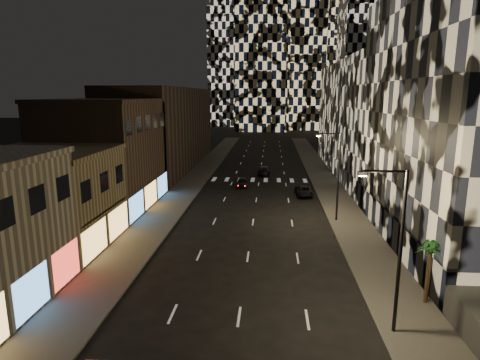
% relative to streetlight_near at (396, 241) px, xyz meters
% --- Properties ---
extents(sidewalk_left, '(4.00, 120.00, 0.15)m').
position_rel_streetlight_near_xyz_m(sidewalk_left, '(-18.35, 40.00, -5.28)').
color(sidewalk_left, '#47443F').
rests_on(sidewalk_left, ground).
extents(sidewalk_right, '(4.00, 120.00, 0.15)m').
position_rel_streetlight_near_xyz_m(sidewalk_right, '(1.65, 40.00, -5.28)').
color(sidewalk_right, '#47443F').
rests_on(sidewalk_right, ground).
extents(curb_left, '(0.20, 120.00, 0.15)m').
position_rel_streetlight_near_xyz_m(curb_left, '(-16.25, 40.00, -5.28)').
color(curb_left, '#4C4C47').
rests_on(curb_left, ground).
extents(curb_right, '(0.20, 120.00, 0.15)m').
position_rel_streetlight_near_xyz_m(curb_right, '(-0.45, 40.00, -5.28)').
color(curb_right, '#4C4C47').
rests_on(curb_right, ground).
extents(retail_tan, '(10.00, 10.00, 8.00)m').
position_rel_streetlight_near_xyz_m(retail_tan, '(-25.35, 11.00, -1.35)').
color(retail_tan, '#877651').
rests_on(retail_tan, ground).
extents(retail_brown, '(10.00, 15.00, 12.00)m').
position_rel_streetlight_near_xyz_m(retail_brown, '(-25.35, 23.50, 0.65)').
color(retail_brown, '#453327').
rests_on(retail_brown, ground).
extents(retail_filler_left, '(10.00, 40.00, 14.00)m').
position_rel_streetlight_near_xyz_m(retail_filler_left, '(-25.35, 50.00, 1.65)').
color(retail_filler_left, '#453327').
rests_on(retail_filler_left, ground).
extents(midrise_base, '(0.60, 25.00, 3.00)m').
position_rel_streetlight_near_xyz_m(midrise_base, '(3.95, 14.50, -3.85)').
color(midrise_base, '#383838').
rests_on(midrise_base, ground).
extents(midrise_filler_right, '(16.00, 40.00, 18.00)m').
position_rel_streetlight_near_xyz_m(midrise_filler_right, '(11.65, 47.00, 3.65)').
color(midrise_filler_right, '#232326').
rests_on(midrise_filler_right, ground).
extents(streetlight_near, '(2.55, 0.25, 9.00)m').
position_rel_streetlight_near_xyz_m(streetlight_near, '(0.00, 0.00, 0.00)').
color(streetlight_near, black).
rests_on(streetlight_near, sidewalk_right).
extents(streetlight_far, '(2.55, 0.25, 9.00)m').
position_rel_streetlight_near_xyz_m(streetlight_far, '(0.00, 20.00, 0.00)').
color(streetlight_far, black).
rests_on(streetlight_far, sidewalk_right).
extents(car_dark_midlane, '(1.74, 3.89, 1.30)m').
position_rel_streetlight_near_xyz_m(car_dark_midlane, '(-10.58, 35.10, -4.70)').
color(car_dark_midlane, black).
rests_on(car_dark_midlane, ground).
extents(car_dark_oncoming, '(2.06, 4.82, 1.39)m').
position_rel_streetlight_near_xyz_m(car_dark_oncoming, '(-7.74, 44.51, -4.66)').
color(car_dark_oncoming, black).
rests_on(car_dark_oncoming, ground).
extents(car_dark_rightlane, '(2.17, 4.37, 1.19)m').
position_rel_streetlight_near_xyz_m(car_dark_rightlane, '(-2.27, 30.45, -4.76)').
color(car_dark_rightlane, black).
rests_on(car_dark_rightlane, ground).
extents(palm_tree, '(2.01, 2.06, 4.02)m').
position_rel_streetlight_near_xyz_m(palm_tree, '(3.15, 3.33, -1.88)').
color(palm_tree, '#47331E').
rests_on(palm_tree, sidewalk_right).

